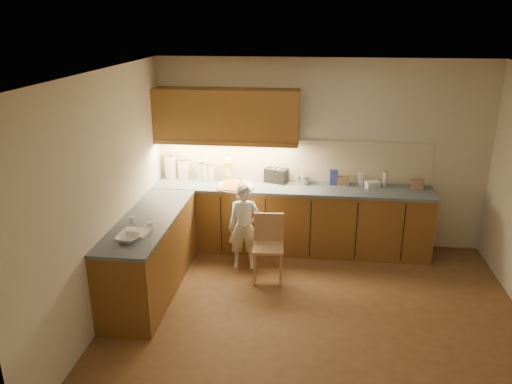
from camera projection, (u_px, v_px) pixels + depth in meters
room at (323, 171)px, 4.86m from camera, size 4.54×4.50×2.62m
l_counter at (247, 229)px, 6.54m from camera, size 3.77×2.62×0.92m
backsplash at (293, 160)px, 6.92m from camera, size 3.75×0.02×0.58m
upper_cabinets at (226, 115)px, 6.66m from camera, size 1.95×0.36×0.73m
pizza_on_board at (235, 186)px, 6.70m from camera, size 0.51×0.51×0.21m
child at (244, 227)px, 6.36m from camera, size 0.44×0.33×1.12m
wooden_chair at (268, 242)px, 6.12m from camera, size 0.39×0.39×0.82m
mixing_bowl at (128, 238)px, 5.11m from camera, size 0.27×0.27×0.06m
canister_a at (171, 166)px, 7.05m from camera, size 0.18×0.18×0.36m
canister_b at (183, 168)px, 7.04m from camera, size 0.17×0.17×0.30m
canister_c at (202, 170)px, 6.96m from camera, size 0.15×0.15×0.29m
canister_d at (209, 171)px, 6.99m from camera, size 0.16×0.16×0.25m
oil_jug at (228, 171)px, 6.92m from camera, size 0.12×0.09×0.33m
toaster at (276, 175)px, 6.90m from camera, size 0.35×0.27×0.20m
steel_pot at (304, 179)px, 6.84m from camera, size 0.16×0.16×0.12m
blue_box at (334, 177)px, 6.79m from camera, size 0.11×0.07×0.21m
card_box_a at (343, 181)px, 6.81m from camera, size 0.16×0.11×0.11m
white_bottle at (360, 179)px, 6.79m from camera, size 0.06×0.06×0.16m
flat_pack at (373, 184)px, 6.73m from camera, size 0.22×0.19×0.08m
tall_jar at (385, 179)px, 6.73m from camera, size 0.07×0.07×0.21m
card_box_b at (417, 184)px, 6.65m from camera, size 0.17×0.14×0.12m
dough_cloth at (135, 232)px, 5.29m from camera, size 0.31×0.25×0.02m
spice_jar_a at (132, 220)px, 5.54m from camera, size 0.08×0.08×0.08m
spice_jar_b at (150, 226)px, 5.39m from camera, size 0.07×0.07×0.08m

